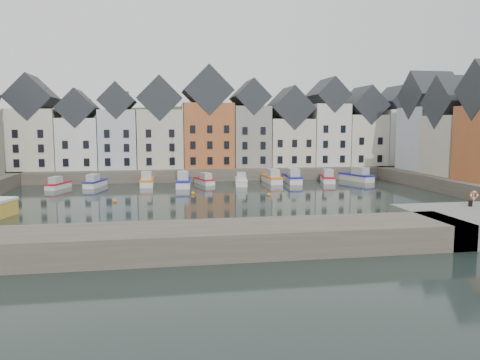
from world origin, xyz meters
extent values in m
plane|color=black|center=(0.00, 0.00, 0.00)|extent=(260.00, 260.00, 0.00)
cube|color=#4D443B|center=(0.00, 30.00, 1.00)|extent=(90.00, 16.00, 2.00)
cube|color=#4D443B|center=(-10.00, -22.00, 1.00)|extent=(50.00, 6.00, 2.00)
ellipsoid|color=#253018|center=(0.00, 56.00, -18.00)|extent=(153.60, 70.40, 64.00)
sphere|color=black|center=(-13.94, 50.93, 8.70)|extent=(5.77, 5.77, 5.77)
sphere|color=black|center=(24.86, 60.75, 8.12)|extent=(5.27, 5.27, 5.27)
sphere|color=black|center=(31.82, 54.20, 7.88)|extent=(5.07, 5.07, 5.07)
sphere|color=black|center=(14.28, 55.19, 7.82)|extent=(5.01, 5.01, 5.01)
sphere|color=black|center=(-37.67, 56.61, 6.57)|extent=(3.94, 3.94, 3.94)
sphere|color=black|center=(28.33, 60.25, 8.05)|extent=(5.21, 5.21, 5.21)
sphere|color=black|center=(1.99, 58.64, 8.32)|extent=(5.45, 5.45, 5.45)
sphere|color=black|center=(37.80, 48.31, 7.21)|extent=(4.49, 4.49, 4.49)
cube|color=beige|center=(-29.17, 28.00, 7.04)|extent=(7.67, 8.00, 10.07)
cube|color=#202328|center=(-29.17, 28.00, 13.97)|extent=(7.67, 8.16, 7.67)
cube|color=silver|center=(-21.90, 28.00, 6.30)|extent=(6.56, 8.00, 8.61)
cube|color=#202328|center=(-21.90, 28.00, 12.23)|extent=(6.56, 8.16, 6.56)
cube|color=silver|center=(-15.37, 28.00, 7.01)|extent=(6.20, 8.00, 10.02)
cube|color=#202328|center=(-15.37, 28.00, 13.55)|extent=(6.20, 8.16, 6.20)
cube|color=beige|center=(-8.27, 28.00, 7.04)|extent=(7.70, 8.00, 10.08)
cube|color=#202328|center=(-8.27, 28.00, 13.98)|extent=(7.70, 8.16, 7.70)
cube|color=#B05D32|center=(0.07, 28.00, 7.64)|extent=(8.69, 8.00, 11.28)
cube|color=#202328|center=(0.07, 28.00, 15.43)|extent=(8.69, 8.16, 8.69)
cube|color=gray|center=(7.78, 28.00, 7.39)|extent=(6.43, 8.00, 10.78)
cube|color=#202328|center=(7.78, 28.00, 14.37)|extent=(6.43, 8.16, 6.43)
cube|color=beige|center=(15.08, 28.00, 6.28)|extent=(7.88, 8.00, 8.56)
cube|color=#202328|center=(15.08, 28.00, 12.51)|extent=(7.88, 8.16, 7.88)
cube|color=silver|center=(22.42, 28.00, 7.64)|extent=(6.50, 8.00, 11.27)
cube|color=#202328|center=(22.42, 28.00, 14.88)|extent=(6.50, 8.16, 6.50)
cube|color=beige|center=(29.43, 28.00, 6.66)|extent=(7.23, 8.00, 9.32)
cube|color=#202328|center=(29.43, 28.00, 13.11)|extent=(7.23, 8.16, 7.23)
cube|color=silver|center=(36.28, 28.00, 7.16)|extent=(6.18, 8.00, 10.32)
cube|color=#202328|center=(36.28, 28.00, 13.85)|extent=(6.18, 8.16, 6.18)
cube|color=silver|center=(36.00, 16.26, 7.19)|extent=(7.47, 8.00, 10.38)
cube|color=#202328|center=(36.00, 16.26, 14.36)|extent=(7.62, 8.00, 8.00)
cube|color=beige|center=(36.00, 8.26, 6.44)|extent=(8.14, 8.00, 8.89)
cube|color=#202328|center=(36.00, 8.26, 12.87)|extent=(8.30, 8.00, 8.00)
sphere|color=orange|center=(-4.00, 8.00, 0.15)|extent=(0.50, 0.50, 0.50)
sphere|color=orange|center=(6.00, 5.00, 0.15)|extent=(0.50, 0.50, 0.50)
sphere|color=orange|center=(-14.00, 3.00, 0.15)|extent=(0.50, 0.50, 0.50)
cube|color=silver|center=(-23.48, 17.37, 0.31)|extent=(3.04, 5.48, 0.96)
cube|color=#AE1821|center=(-23.48, 17.37, 0.83)|extent=(3.16, 5.61, 0.22)
cube|color=#A6ABAE|center=(-23.71, 16.62, 1.36)|extent=(1.79, 2.37, 1.05)
cube|color=silver|center=(-18.32, 18.75, 0.33)|extent=(3.12, 5.95, 1.05)
cube|color=navy|center=(-18.32, 18.75, 0.90)|extent=(3.24, 6.08, 0.24)
cube|color=#A6ABAE|center=(-18.54, 17.92, 1.47)|extent=(1.87, 2.55, 1.14)
cube|color=silver|center=(-10.50, 18.80, 0.37)|extent=(1.97, 6.44, 1.18)
cube|color=orange|center=(-10.50, 18.80, 1.02)|extent=(2.08, 6.57, 0.27)
cube|color=#A6ABAE|center=(-10.50, 17.83, 1.66)|extent=(1.52, 2.58, 1.29)
cube|color=silver|center=(-4.86, 16.63, 0.40)|extent=(2.63, 6.98, 1.25)
cube|color=navy|center=(-4.86, 16.63, 1.08)|extent=(2.75, 7.13, 0.28)
cube|color=#A6ABAE|center=(-4.95, 15.60, 1.76)|extent=(1.82, 2.86, 1.37)
cylinder|color=silver|center=(-4.80, 17.31, 6.83)|extent=(0.16, 0.16, 12.52)
cube|color=silver|center=(-1.39, 19.21, 0.31)|extent=(2.99, 5.52, 0.97)
cube|color=#AE1821|center=(-1.39, 19.21, 0.84)|extent=(3.10, 5.64, 0.22)
cube|color=#A6ABAE|center=(-1.17, 18.45, 1.36)|extent=(1.77, 2.37, 1.06)
cube|color=silver|center=(4.28, 16.97, 0.34)|extent=(2.54, 5.97, 1.06)
cube|color=silver|center=(4.28, 16.97, 0.92)|extent=(2.66, 6.10, 0.24)
cube|color=#A6ABAE|center=(4.16, 16.11, 1.49)|extent=(1.67, 2.48, 1.16)
cube|color=silver|center=(9.75, 19.15, 0.38)|extent=(2.22, 6.63, 1.20)
cube|color=orange|center=(9.75, 19.15, 1.04)|extent=(2.34, 6.77, 0.27)
cube|color=#A6ABAE|center=(9.79, 18.17, 1.69)|extent=(1.63, 2.68, 1.31)
cube|color=silver|center=(13.23, 18.74, 0.39)|extent=(2.63, 6.90, 1.24)
cube|color=navy|center=(13.23, 18.74, 1.07)|extent=(2.76, 7.05, 0.28)
cube|color=#A6ABAE|center=(13.13, 17.73, 1.74)|extent=(1.81, 2.83, 1.35)
cube|color=silver|center=(19.20, 18.33, 0.36)|extent=(3.31, 6.49, 1.14)
cube|color=#AE1821|center=(19.20, 18.33, 0.99)|extent=(3.44, 6.64, 0.26)
cube|color=#A6ABAE|center=(18.97, 17.42, 1.61)|extent=(2.01, 2.77, 1.24)
cube|color=silver|center=(24.66, 19.33, 0.40)|extent=(4.16, 7.08, 1.25)
cube|color=navy|center=(24.66, 19.33, 1.08)|extent=(4.31, 7.25, 0.28)
cube|color=#A6ABAE|center=(25.00, 18.37, 1.75)|extent=(2.39, 3.09, 1.36)
cylinder|color=black|center=(19.71, -17.48, 2.25)|extent=(0.36, 0.36, 0.50)
cylinder|color=black|center=(19.71, -17.48, 2.52)|extent=(0.48, 0.48, 0.08)
cube|color=gray|center=(20.70, -16.50, 2.55)|extent=(0.10, 0.10, 1.10)
torus|color=#DA4D19|center=(20.70, -16.55, 2.90)|extent=(0.80, 0.14, 0.80)
camera|label=1|loc=(-8.42, -55.72, 9.42)|focal=35.00mm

